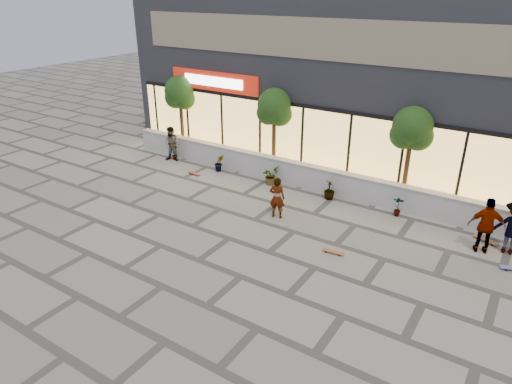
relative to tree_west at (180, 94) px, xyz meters
The scene contains 17 objects.
ground 12.21m from the tree_west, 40.55° to the right, with size 80.00×80.00×0.00m, color gray.
planter_wall 9.36m from the tree_west, ahead, with size 22.00×0.42×1.04m.
retail_building 10.27m from the tree_west, 28.00° to the left, with size 24.00×9.17×8.50m.
shrub_a 2.91m from the tree_west, 68.20° to the right, with size 0.43×0.29×0.81m, color #193711.
shrub_b 4.37m from the tree_west, 20.75° to the right, with size 0.45×0.36×0.81m, color #193711.
shrub_c 6.74m from the tree_west, 11.58° to the right, with size 0.73×0.63×0.81m, color #193711.
shrub_d 9.35m from the tree_west, ahead, with size 0.45×0.45×0.81m, color #193711.
shrub_e 12.05m from the tree_west, ahead, with size 0.43×0.29×0.81m, color #193711.
tree_west is the anchor object (origin of this frame).
tree_midwest 5.50m from the tree_west, ahead, with size 1.60×1.50×3.92m.
tree_mideast 11.50m from the tree_west, ahead, with size 1.60×1.50×3.92m.
skater_center 9.06m from the tree_west, 25.56° to the right, with size 0.58×0.38×1.60m, color white.
skater_left 2.60m from the tree_west, 68.73° to the right, with size 0.84×0.65×1.72m, color #8D755B.
skater_right_near 15.09m from the tree_west, ahead, with size 1.12×0.47×1.91m, color white.
skateboard_center 12.23m from the tree_west, 24.88° to the right, with size 0.73×0.24×0.09m.
skateboard_left 4.50m from the tree_west, 40.72° to the right, with size 0.71×0.27×0.08m.
skateboard_right_near 15.17m from the tree_west, ahead, with size 0.87×0.51×0.10m.
Camera 1 is at (6.58, -9.28, 7.95)m, focal length 32.00 mm.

